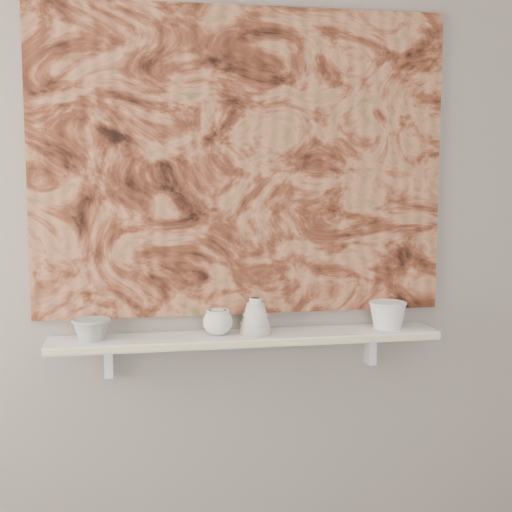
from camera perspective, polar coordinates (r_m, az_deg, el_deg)
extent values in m
plane|color=gray|center=(2.60, -1.11, 3.26)|extent=(3.60, 0.00, 3.60)
cube|color=silver|center=(2.57, -0.75, -6.58)|extent=(1.40, 0.18, 0.03)
cube|color=beige|center=(2.48, -0.39, -7.06)|extent=(1.40, 0.01, 0.02)
cube|color=silver|center=(2.62, -11.72, -8.16)|extent=(0.03, 0.06, 0.12)
cube|color=silver|center=(2.77, 9.13, -7.29)|extent=(0.03, 0.06, 0.12)
cube|color=brown|center=(2.59, -1.07, 7.45)|extent=(1.50, 0.02, 1.10)
cube|color=black|center=(2.70, 8.45, 0.79)|extent=(0.09, 0.00, 0.08)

